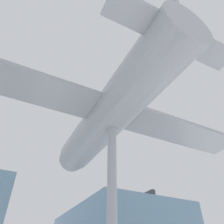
# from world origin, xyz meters

# --- Properties ---
(support_pylon_central) EXTENTS (0.42, 0.42, 7.59)m
(support_pylon_central) POSITION_xyz_m (0.00, 0.00, 3.80)
(support_pylon_central) COLOR #999EA3
(support_pylon_central) RESTS_ON ground_plane
(suspended_airplane) EXTENTS (17.45, 12.97, 3.25)m
(suspended_airplane) POSITION_xyz_m (0.00, 0.21, 8.69)
(suspended_airplane) COLOR #93999E
(suspended_airplane) RESTS_ON support_pylon_central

